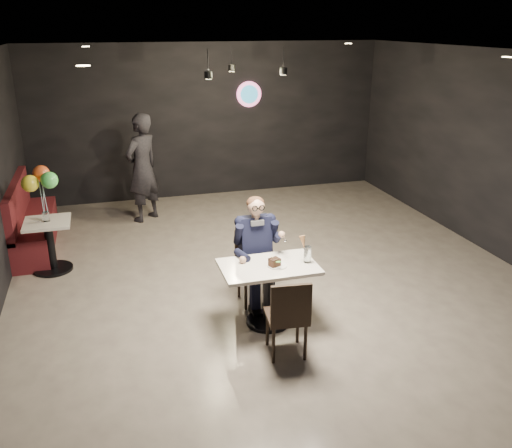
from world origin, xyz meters
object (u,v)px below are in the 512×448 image
object	(u,v)px
booth_bench	(33,215)
passerby	(142,168)
balloon_vase	(46,217)
chair_far	(255,268)
sundae_glass	(307,254)
side_table	(50,245)
chair_near	(286,315)
seated_man	(255,249)
main_table	(268,294)

from	to	relation	value
booth_bench	passerby	size ratio (longest dim) A/B	1.12
booth_bench	balloon_vase	bearing A→B (deg)	-73.30
chair_far	sundae_glass	world-z (taller)	sundae_glass
chair_far	side_table	bearing A→B (deg)	146.26
chair_near	balloon_vase	size ratio (longest dim) A/B	6.71
seated_man	booth_bench	distance (m)	3.91
main_table	side_table	world-z (taller)	side_table
main_table	passerby	size ratio (longest dim) A/B	0.58
main_table	sundae_glass	bearing A→B (deg)	-5.34
seated_man	chair_near	bearing A→B (deg)	-90.00
chair_near	balloon_vase	distance (m)	3.85
chair_far	seated_man	world-z (taller)	seated_man
balloon_vase	chair_far	bearing A→B (deg)	-33.74
chair_far	seated_man	xyz separation A→B (m)	(0.00, -0.00, 0.26)
side_table	chair_near	bearing A→B (deg)	-48.65
main_table	chair_far	xyz separation A→B (m)	(-0.00, 0.55, 0.09)
chair_far	sundae_glass	size ratio (longest dim) A/B	4.77
chair_near	sundae_glass	bearing A→B (deg)	59.11
chair_near	passerby	size ratio (longest dim) A/B	0.48
main_table	seated_man	bearing A→B (deg)	90.00
main_table	passerby	xyz separation A→B (m)	(-1.05, 4.04, 0.58)
balloon_vase	seated_man	bearing A→B (deg)	-33.74
chair_near	side_table	distance (m)	3.84
main_table	chair_near	world-z (taller)	chair_near
chair_near	seated_man	bearing A→B (deg)	96.50
seated_man	sundae_glass	size ratio (longest dim) A/B	7.46
chair_far	sundae_glass	distance (m)	0.84
sundae_glass	passerby	distance (m)	4.35
passerby	booth_bench	bearing A→B (deg)	-16.68
passerby	seated_man	bearing A→B (deg)	66.04
booth_bench	chair_near	bearing A→B (deg)	-53.85
chair_near	booth_bench	xyz separation A→B (m)	(-2.83, 3.88, 0.07)
main_table	booth_bench	size ratio (longest dim) A/B	0.52
seated_man	balloon_vase	size ratio (longest dim) A/B	10.50
seated_man	booth_bench	world-z (taller)	seated_man
seated_man	passerby	world-z (taller)	passerby
sundae_glass	passerby	xyz separation A→B (m)	(-1.51, 4.08, 0.11)
chair_far	balloon_vase	world-z (taller)	chair_far
seated_man	balloon_vase	xyz separation A→B (m)	(-2.53, 1.69, 0.10)
passerby	chair_near	bearing A→B (deg)	61.94
chair_near	side_table	size ratio (longest dim) A/B	1.19
main_table	passerby	world-z (taller)	passerby
sundae_glass	passerby	world-z (taller)	passerby
chair_near	sundae_glass	xyz separation A→B (m)	(0.45, 0.59, 0.39)
chair_far	seated_man	size ratio (longest dim) A/B	0.64
chair_far	seated_man	distance (m)	0.26
main_table	booth_bench	world-z (taller)	booth_bench
booth_bench	main_table	bearing A→B (deg)	-48.85
sundae_glass	balloon_vase	bearing A→B (deg)	142.60
chair_near	sundae_glass	world-z (taller)	sundae_glass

